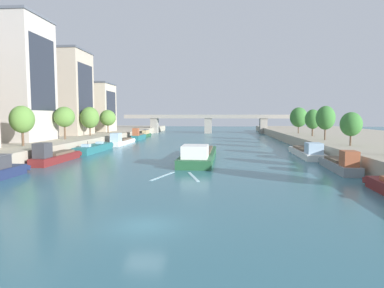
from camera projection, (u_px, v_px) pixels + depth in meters
The scene contains 24 objects.
ground_plane at pixel (145, 226), 21.42m from camera, with size 400.00×400.00×0.00m, color #336675.
quay_left at pixel (32, 141), 79.27m from camera, with size 36.00×170.00×2.22m, color #A89E89.
quay_right at pixel (381, 143), 72.59m from camera, with size 36.00×170.00×2.22m, color #A89E89.
barge_midriver at pixel (199, 154), 52.88m from camera, with size 5.17×22.77×2.97m.
wake_behind_barge at pixel (178, 176), 38.81m from camera, with size 5.60×5.93×0.03m.
moored_boat_left_gap_after at pixel (55, 156), 50.33m from camera, with size 2.43×12.69×3.25m.
moored_boat_left_far at pixel (94, 148), 65.62m from camera, with size 2.90×14.91×2.43m.
moored_boat_left_second at pixel (121, 141), 81.86m from camera, with size 2.73×16.07×3.01m.
moored_boat_left_lone at pixel (138, 136), 98.47m from camera, with size 2.28×10.80×3.48m.
moored_boat_left_downstream at pixel (146, 134), 111.93m from camera, with size 1.89×10.05×2.39m.
moored_boat_right_far at pixel (340, 164), 42.68m from camera, with size 2.72×11.82×2.94m.
moored_boat_right_lone at pixel (307, 152), 57.71m from camera, with size 3.45×16.36×2.75m.
tree_left_far at pixel (22, 119), 53.44m from camera, with size 3.84×3.84×6.44m.
tree_left_nearest at pixel (64, 117), 68.12m from camera, with size 4.14×4.14×6.66m.
tree_left_past_mid at pixel (90, 118), 81.10m from camera, with size 4.50×4.50×6.95m.
tree_left_second at pixel (108, 118), 93.72m from camera, with size 4.43×4.43×6.44m.
tree_right_end_of_row at pixel (351, 124), 53.67m from camera, with size 3.42×3.42×5.41m.
tree_right_midway at pixel (325, 118), 66.23m from camera, with size 3.71×3.71×6.78m.
tree_right_second at pixel (313, 119), 78.32m from camera, with size 3.60×3.60×6.31m.
tree_right_nearest at pixel (299, 117), 90.61m from camera, with size 4.66×4.66×7.07m.
building_left_far_end at pixel (9, 79), 64.31m from camera, with size 14.19×11.46×23.78m.
building_left_corner at pixel (60, 93), 84.65m from camera, with size 14.09×11.49×21.32m.
building_left_middle at pixel (89, 107), 103.33m from camera, with size 14.76×10.89×14.91m.
bridge_far at pixel (208, 121), 133.52m from camera, with size 67.70×4.40×7.44m.
Camera 1 is at (4.80, -20.56, 7.07)m, focal length 31.20 mm.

